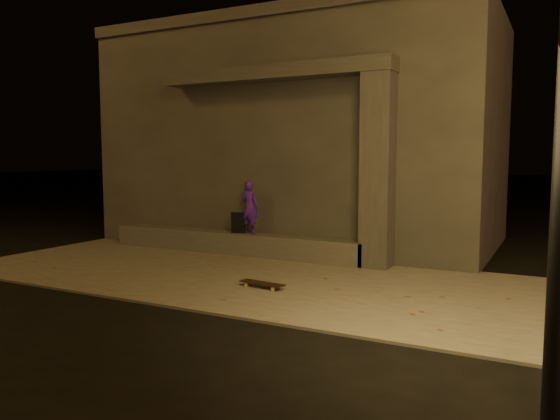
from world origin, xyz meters
The scene contains 9 objects.
ground centered at (0.00, 0.00, 0.00)m, with size 120.00×120.00×0.00m, color black.
sidewalk centered at (0.00, 2.00, 0.02)m, with size 11.00×4.40×0.04m, color #625C56.
building centered at (-1.00, 6.49, 2.61)m, with size 9.00×5.10×5.22m.
ledge centered at (-1.50, 3.75, 0.27)m, with size 6.00×0.55×0.45m, color #4A4943.
column centered at (1.70, 3.75, 1.84)m, with size 0.55×0.55×3.60m, color #373432.
canopy centered at (-0.50, 3.80, 3.78)m, with size 5.00×0.70×0.28m, color #373432.
skateboarder centered at (-1.07, 3.75, 1.05)m, with size 0.41×0.27×1.12m, color #4418A2.
backpack centered at (-1.32, 3.75, 0.64)m, with size 0.36×0.28×0.45m.
skateboard centered at (0.61, 1.30, 0.11)m, with size 0.79×0.29×0.09m.
Camera 1 is at (4.77, -6.08, 2.12)m, focal length 35.00 mm.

